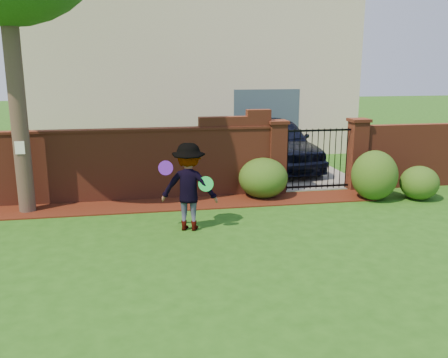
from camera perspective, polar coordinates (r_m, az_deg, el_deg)
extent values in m
cube|color=#215214|center=(8.43, -1.96, -9.34)|extent=(80.00, 80.00, 0.01)
cube|color=#39130A|center=(11.50, -9.15, -3.14)|extent=(11.10, 1.08, 0.03)
cube|color=maroon|center=(11.98, -15.13, 1.35)|extent=(8.70, 0.25, 1.70)
cube|color=maroon|center=(12.02, 1.28, 6.69)|extent=(1.80, 0.25, 0.30)
cube|color=maroon|center=(12.14, 4.09, 7.81)|extent=(0.60, 0.25, 0.16)
cube|color=maroon|center=(11.83, -15.39, 5.52)|extent=(8.70, 0.31, 0.06)
cube|color=maroon|center=(14.22, 22.69, 2.62)|extent=(4.00, 0.25, 1.70)
cube|color=maroon|center=(12.44, 6.23, 2.41)|extent=(0.42, 0.42, 1.80)
cube|color=maroon|center=(12.30, 6.34, 6.71)|extent=(0.50, 0.50, 0.08)
cube|color=maroon|center=(13.23, 15.41, 2.66)|extent=(0.42, 0.42, 1.80)
cube|color=maroon|center=(13.10, 15.67, 6.70)|extent=(0.50, 0.50, 0.08)
cylinder|color=black|center=(12.53, 7.50, 2.22)|extent=(0.02, 0.02, 1.60)
cylinder|color=black|center=(12.58, 8.20, 2.24)|extent=(0.02, 0.02, 1.60)
cylinder|color=black|center=(12.64, 8.90, 2.26)|extent=(0.02, 0.02, 1.60)
cylinder|color=black|center=(12.69, 9.59, 2.29)|extent=(0.02, 0.02, 1.60)
cylinder|color=black|center=(12.75, 10.28, 2.31)|extent=(0.02, 0.02, 1.60)
cylinder|color=black|center=(12.80, 10.95, 2.33)|extent=(0.02, 0.02, 1.60)
cylinder|color=black|center=(12.86, 11.63, 2.35)|extent=(0.02, 0.02, 1.60)
cylinder|color=black|center=(12.92, 12.29, 2.36)|extent=(0.02, 0.02, 1.60)
cylinder|color=black|center=(12.99, 12.95, 2.38)|extent=(0.02, 0.02, 1.60)
cylinder|color=black|center=(13.05, 13.61, 2.40)|extent=(0.02, 0.02, 1.60)
cylinder|color=black|center=(13.12, 14.25, 2.42)|extent=(0.02, 0.02, 1.60)
cube|color=black|center=(12.96, 10.81, -0.84)|extent=(1.78, 0.03, 0.05)
cube|color=black|center=(12.68, 11.10, 5.65)|extent=(1.78, 0.03, 0.05)
cube|color=slate|center=(16.68, 5.87, 2.08)|extent=(3.20, 8.00, 0.01)
cube|color=beige|center=(19.81, -4.39, 12.60)|extent=(12.00, 6.00, 6.00)
cube|color=#384C5B|center=(17.49, 5.00, 6.59)|extent=(2.40, 0.12, 2.40)
imported|color=black|center=(15.37, 6.32, 4.20)|extent=(2.27, 4.94, 1.64)
cylinder|color=#402F27|center=(11.37, -23.70, 13.55)|extent=(0.36, 0.36, 7.00)
cube|color=white|center=(11.31, -22.97, 3.42)|extent=(0.20, 0.01, 0.28)
ellipsoid|color=#1F4A16|center=(12.03, 4.65, 0.12)|extent=(1.22, 1.22, 1.00)
ellipsoid|color=#1F4A16|center=(12.34, 17.33, 0.41)|extent=(1.11, 1.11, 1.22)
ellipsoid|color=#1F4A16|center=(12.79, 22.06, -0.42)|extent=(0.94, 0.94, 0.83)
imported|color=gray|center=(9.58, -4.22, -0.97)|extent=(1.28, 0.95, 1.76)
cylinder|color=#5E1CB1|center=(9.30, -6.91, 1.31)|extent=(0.29, 0.09, 0.28)
cylinder|color=green|center=(9.41, -2.15, -0.58)|extent=(0.31, 0.14, 0.30)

